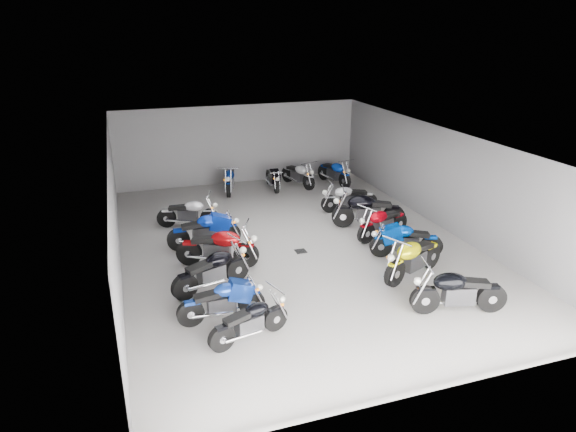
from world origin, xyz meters
name	(u,v)px	position (x,y,z in m)	size (l,w,h in m)	color
ground	(295,245)	(0.00, 0.00, 0.00)	(14.00, 14.00, 0.00)	gray
wall_back	(239,144)	(0.00, 7.00, 1.60)	(10.00, 0.10, 3.20)	slate
wall_left	(115,213)	(-5.00, 0.00, 1.60)	(0.10, 14.00, 3.20)	slate
wall_right	(443,179)	(5.00, 0.00, 1.60)	(0.10, 14.00, 3.20)	slate
ceiling	(296,139)	(0.00, 0.00, 3.22)	(10.00, 14.00, 0.04)	black
drain_grate	(301,251)	(0.00, -0.50, 0.01)	(0.32, 0.32, 0.01)	black
motorcycle_left_a	(250,321)	(-2.51, -4.38, 0.45)	(1.83, 0.67, 0.83)	black
motorcycle_left_b	(223,301)	(-2.90, -3.43, 0.48)	(1.99, 0.40, 0.88)	black
motorcycle_left_c	(212,271)	(-2.85, -1.97, 0.52)	(2.08, 0.91, 0.95)	black
motorcycle_left_d	(218,247)	(-2.44, -0.69, 0.55)	(2.15, 1.05, 1.00)	black
motorcycle_left_e	(205,231)	(-2.57, 0.69, 0.52)	(2.18, 0.44, 0.96)	black
motorcycle_left_f	(189,213)	(-2.80, 2.48, 0.48)	(1.97, 0.73, 0.89)	black
motorcycle_right_a	(458,291)	(2.24, -4.80, 0.54)	(2.19, 0.74, 0.98)	black
motorcycle_right_b	(413,258)	(2.22, -2.93, 0.55)	(2.15, 1.06, 1.01)	black
motorcycle_right_c	(406,240)	(2.69, -1.76, 0.50)	(2.01, 0.79, 0.91)	black
motorcycle_right_d	(382,223)	(2.73, -0.33, 0.50)	(2.01, 0.79, 0.91)	black
motorcycle_right_e	(368,210)	(2.71, 0.64, 0.57)	(2.30, 0.93, 1.05)	black
motorcycle_right_f	(349,198)	(2.77, 2.22, 0.49)	(2.05, 0.47, 0.90)	black
motorcycle_back_c	(230,179)	(-0.71, 5.77, 0.51)	(0.73, 2.06, 0.93)	black
motorcycle_back_d	(273,178)	(1.00, 5.61, 0.45)	(0.39, 1.87, 0.82)	black
motorcycle_back_e	(298,174)	(2.10, 5.64, 0.49)	(0.77, 1.99, 0.90)	black
motorcycle_back_f	(335,172)	(3.60, 5.41, 0.51)	(0.64, 2.09, 0.93)	black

